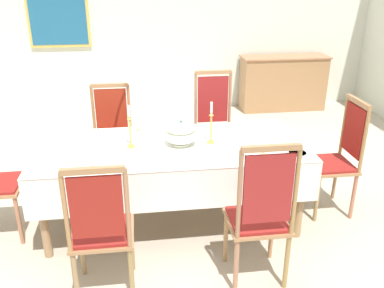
{
  "coord_description": "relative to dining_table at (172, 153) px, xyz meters",
  "views": [
    {
      "loc": [
        -0.27,
        -3.36,
        2.21
      ],
      "look_at": [
        0.17,
        -0.06,
        0.81
      ],
      "focal_mm": 38.79,
      "sensor_mm": 36.0,
      "label": 1
    }
  ],
  "objects": [
    {
      "name": "candlestick_west",
      "position": [
        -0.35,
        0.0,
        0.24
      ],
      "size": [
        0.07,
        0.07,
        0.38
      ],
      "color": "gold",
      "rests_on": "tablecloth"
    },
    {
      "name": "bowl_far_left",
      "position": [
        1.02,
        -0.38,
        0.1
      ],
      "size": [
        0.18,
        0.18,
        0.04
      ],
      "color": "white",
      "rests_on": "tablecloth"
    },
    {
      "name": "chair_south_a",
      "position": [
        -0.57,
        -0.91,
        -0.13
      ],
      "size": [
        0.44,
        0.42,
        1.1
      ],
      "color": "#9B794E",
      "rests_on": "ground"
    },
    {
      "name": "bowl_near_left",
      "position": [
        0.64,
        -0.32,
        0.1
      ],
      "size": [
        0.18,
        0.18,
        0.04
      ],
      "color": "white",
      "rests_on": "tablecloth"
    },
    {
      "name": "dining_table",
      "position": [
        0.0,
        0.0,
        0.0
      ],
      "size": [
        2.36,
        1.0,
        0.78
      ],
      "color": "#9C7653",
      "rests_on": "ground"
    },
    {
      "name": "back_wall",
      "position": [
        0.0,
        3.53,
        0.94
      ],
      "size": [
        7.3,
        0.08,
        3.29
      ],
      "primitive_type": "cube",
      "color": "silver",
      "rests_on": "ground"
    },
    {
      "name": "bowl_far_right",
      "position": [
        -0.66,
        -0.39,
        0.1
      ],
      "size": [
        0.17,
        0.17,
        0.03
      ],
      "color": "white",
      "rests_on": "tablecloth"
    },
    {
      "name": "tablecloth",
      "position": [
        0.0,
        -0.0,
        -0.02
      ],
      "size": [
        2.38,
        1.02,
        0.36
      ],
      "color": "white",
      "rests_on": "dining_table"
    },
    {
      "name": "spoon_secondary",
      "position": [
        -0.28,
        0.39,
        0.08
      ],
      "size": [
        0.06,
        0.17,
        0.01
      ],
      "rotation": [
        0.0,
        0.0,
        0.29
      ],
      "color": "gold",
      "rests_on": "tablecloth"
    },
    {
      "name": "bowl_near_right",
      "position": [
        -0.17,
        0.37,
        0.1
      ],
      "size": [
        0.16,
        0.16,
        0.03
      ],
      "color": "white",
      "rests_on": "tablecloth"
    },
    {
      "name": "spoon_primary",
      "position": [
        0.76,
        -0.3,
        0.08
      ],
      "size": [
        0.03,
        0.18,
        0.01
      ],
      "rotation": [
        0.0,
        0.0,
        0.09
      ],
      "color": "gold",
      "rests_on": "tablecloth"
    },
    {
      "name": "chair_north_b",
      "position": [
        0.56,
        0.91,
        -0.1
      ],
      "size": [
        0.44,
        0.42,
        1.2
      ],
      "rotation": [
        0.0,
        0.0,
        3.14
      ],
      "color": "#98724C",
      "rests_on": "ground"
    },
    {
      "name": "ground",
      "position": [
        0.0,
        -0.02,
        -0.72
      ],
      "size": [
        7.3,
        7.02,
        0.04
      ],
      "primitive_type": "cube",
      "color": "#BAB09B"
    },
    {
      "name": "soup_tureen",
      "position": [
        0.09,
        0.0,
        0.19
      ],
      "size": [
        0.29,
        0.29,
        0.23
      ],
      "color": "white",
      "rests_on": "tablecloth"
    },
    {
      "name": "chair_north_a",
      "position": [
        -0.57,
        0.91,
        -0.13
      ],
      "size": [
        0.44,
        0.42,
        1.09
      ],
      "rotation": [
        0.0,
        0.0,
        3.14
      ],
      "color": "#A07256",
      "rests_on": "ground"
    },
    {
      "name": "chair_south_b",
      "position": [
        0.56,
        -0.91,
        -0.1
      ],
      "size": [
        0.44,
        0.42,
        1.18
      ],
      "color": "#A0764C",
      "rests_on": "ground"
    },
    {
      "name": "framed_painting",
      "position": [
        -1.43,
        3.47,
        1.02
      ],
      "size": [
        0.93,
        0.05,
        1.26
      ],
      "color": "#D1B251"
    },
    {
      "name": "candlestick_east",
      "position": [
        0.35,
        0.0,
        0.24
      ],
      "size": [
        0.07,
        0.07,
        0.38
      ],
      "color": "gold",
      "rests_on": "tablecloth"
    },
    {
      "name": "sideboard",
      "position": [
        2.16,
        3.21,
        -0.25
      ],
      "size": [
        1.44,
        0.48,
        0.9
      ],
      "rotation": [
        0.0,
        0.0,
        3.14
      ],
      "color": "#A0734B",
      "rests_on": "ground"
    },
    {
      "name": "chair_head_east",
      "position": [
        1.59,
        0.0,
        -0.12
      ],
      "size": [
        0.42,
        0.44,
        1.13
      ],
      "rotation": [
        0.0,
        0.0,
        1.57
      ],
      "color": "#997C4E",
      "rests_on": "ground"
    }
  ]
}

